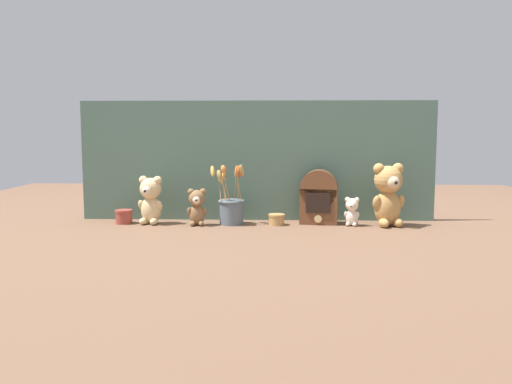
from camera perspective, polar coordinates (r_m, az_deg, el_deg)
name	(u,v)px	position (r m, az deg, el deg)	size (l,w,h in m)	color
ground_plane	(256,225)	(2.62, -0.02, -3.54)	(4.00, 4.00, 0.00)	brown
backdrop_wall	(257,161)	(2.75, 0.11, 3.30)	(1.80, 0.02, 0.61)	#4C6B5B
teddy_bear_large	(388,193)	(2.66, 13.76, -0.15)	(0.17, 0.15, 0.30)	tan
teddy_bear_medium	(150,199)	(2.69, -11.05, -0.73)	(0.13, 0.12, 0.24)	#DBBC84
teddy_bear_small	(197,206)	(2.62, -6.23, -1.50)	(0.10, 0.09, 0.18)	olive
teddy_bear_tiny	(352,211)	(2.64, 10.06, -1.97)	(0.08, 0.07, 0.14)	beige
flower_vase	(231,207)	(2.64, -2.64, -1.58)	(0.17, 0.14, 0.30)	slate
vintage_radio	(319,197)	(2.67, 6.63, -0.54)	(0.19, 0.12, 0.27)	brown
decorative_tin_tall	(277,219)	(2.63, 2.17, -2.91)	(0.08, 0.08, 0.05)	tan
decorative_tin_short	(124,217)	(2.75, -13.74, -2.53)	(0.09, 0.09, 0.07)	#993D33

